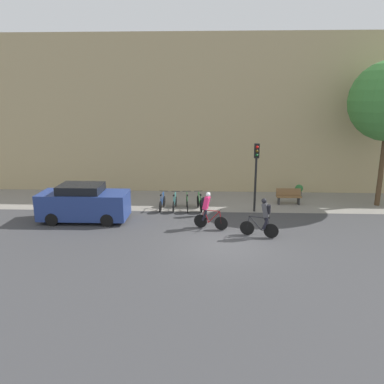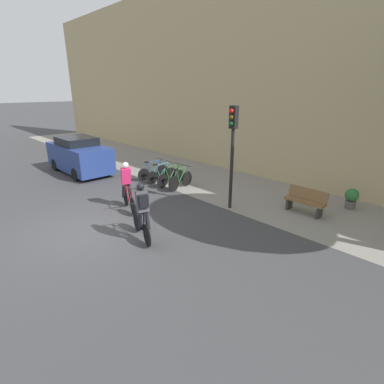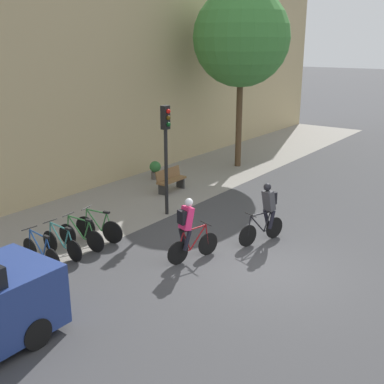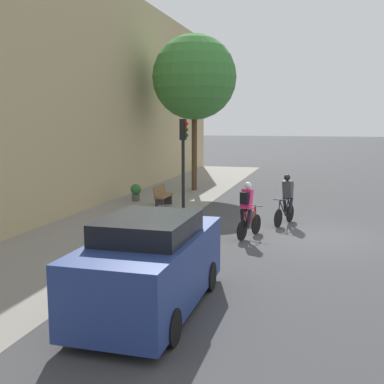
# 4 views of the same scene
# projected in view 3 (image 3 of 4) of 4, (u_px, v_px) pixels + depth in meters

# --- Properties ---
(ground) EXTENTS (200.00, 200.00, 0.00)m
(ground) POSITION_uv_depth(u_px,v_px,m) (266.00, 269.00, 12.39)
(ground) COLOR #3D3D3F
(kerb_strip) EXTENTS (44.00, 4.50, 0.01)m
(kerb_strip) POSITION_uv_depth(u_px,v_px,m) (88.00, 216.00, 16.20)
(kerb_strip) COLOR gray
(kerb_strip) RESTS_ON ground
(building_facade) EXTENTS (44.00, 0.60, 9.78)m
(building_facade) POSITION_uv_depth(u_px,v_px,m) (27.00, 64.00, 16.18)
(building_facade) COLOR tan
(building_facade) RESTS_ON ground
(cyclist_pink) EXTENTS (1.59, 0.62, 1.76)m
(cyclist_pink) POSITION_uv_depth(u_px,v_px,m) (188.00, 228.00, 12.59)
(cyclist_pink) COLOR black
(cyclist_pink) RESTS_ON ground
(cyclist_grey) EXTENTS (1.65, 0.64, 1.77)m
(cyclist_grey) POSITION_uv_depth(u_px,v_px,m) (267.00, 210.00, 13.91)
(cyclist_grey) COLOR black
(cyclist_grey) RESTS_ON ground
(parked_bike_0) EXTENTS (0.46, 1.67, 0.94)m
(parked_bike_0) POSITION_uv_depth(u_px,v_px,m) (41.00, 252.00, 12.52)
(parked_bike_0) COLOR black
(parked_bike_0) RESTS_ON ground
(parked_bike_1) EXTENTS (0.46, 1.67, 0.94)m
(parked_bike_1) POSITION_uv_depth(u_px,v_px,m) (62.00, 243.00, 13.04)
(parked_bike_1) COLOR black
(parked_bike_1) RESTS_ON ground
(parked_bike_2) EXTENTS (0.46, 1.67, 0.95)m
(parked_bike_2) POSITION_uv_depth(u_px,v_px,m) (81.00, 235.00, 13.57)
(parked_bike_2) COLOR black
(parked_bike_2) RESTS_ON ground
(parked_bike_3) EXTENTS (0.48, 1.61, 0.97)m
(parked_bike_3) POSITION_uv_depth(u_px,v_px,m) (99.00, 228.00, 14.09)
(parked_bike_3) COLOR black
(parked_bike_3) RESTS_ON ground
(traffic_light_pole) EXTENTS (0.26, 0.30, 3.67)m
(traffic_light_pole) POSITION_uv_depth(u_px,v_px,m) (166.00, 141.00, 15.63)
(traffic_light_pole) COLOR black
(traffic_light_pole) RESTS_ON ground
(bench) EXTENTS (1.41, 0.44, 0.89)m
(bench) POSITION_uv_depth(u_px,v_px,m) (171.00, 180.00, 18.78)
(bench) COLOR brown
(bench) RESTS_ON ground
(street_tree_0) EXTENTS (4.29, 4.29, 7.94)m
(street_tree_0) POSITION_uv_depth(u_px,v_px,m) (241.00, 38.00, 21.02)
(street_tree_0) COLOR #4C3823
(street_tree_0) RESTS_ON ground
(potted_plant) EXTENTS (0.48, 0.48, 0.78)m
(potted_plant) POSITION_uv_depth(u_px,v_px,m) (155.00, 169.00, 20.43)
(potted_plant) COLOR #56514C
(potted_plant) RESTS_ON ground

